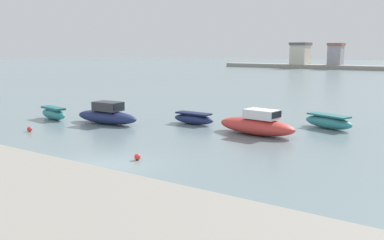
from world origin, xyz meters
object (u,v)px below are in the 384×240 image
Objects in this scene: moored_boat_0 at (53,113)px; mooring_buoy_1 at (30,129)px; mooring_buoy_0 at (137,157)px; mooring_buoy_2 at (118,112)px; moored_boat_3 at (257,125)px; moored_boat_4 at (328,122)px; moored_boat_1 at (107,115)px; moored_boat_2 at (194,119)px.

moored_boat_0 is 9.83× the size of mooring_buoy_1.
mooring_buoy_0 is 0.95× the size of mooring_buoy_1.
mooring_buoy_1 is at bearing -84.85° from mooring_buoy_2.
moored_boat_3 reaches higher than moored_boat_4.
mooring_buoy_1 is at bearing 172.65° from mooring_buoy_0.
moored_boat_3 is at bearing 10.34° from moored_boat_1.
moored_boat_0 is 0.60× the size of moored_boat_3.
moored_boat_3 is 5.75m from moored_boat_4.
mooring_buoy_2 is (-13.94, 1.47, -0.52)m from moored_boat_3.
mooring_buoy_1 is 1.41× the size of mooring_buoy_2.
moored_boat_3 reaches higher than mooring_buoy_2.
moored_boat_4 is at bearing 10.92° from mooring_buoy_2.
moored_boat_1 is 11.35m from moored_boat_3.
moored_boat_1 reaches higher than moored_boat_4.
moored_boat_2 is 0.87× the size of moored_boat_4.
moored_boat_0 is 20.95m from moored_boat_4.
moored_boat_0 is at bearing -136.64° from moored_boat_4.
moored_boat_0 is at bearing -161.56° from moored_boat_3.
moored_boat_3 is at bearing 23.05° from moored_boat_0.
moored_boat_4 is at bearing 33.85° from moored_boat_0.
moored_boat_3 is 14.03m from mooring_buoy_2.
moored_boat_3 reaches higher than moored_boat_2.
moored_boat_0 is 10.38× the size of mooring_buoy_0.
mooring_buoy_0 is at bearing -70.15° from moored_boat_2.
moored_boat_4 is at bearing 24.34° from moored_boat_1.
moored_boat_2 is 11.50m from mooring_buoy_1.
moored_boat_2 is at bearing 49.33° from mooring_buoy_1.
moored_boat_2 is at bearing 29.63° from moored_boat_1.
moored_boat_0 reaches higher than mooring_buoy_0.
moored_boat_4 is (19.15, 8.50, 0.01)m from moored_boat_0.
moored_boat_0 is 14.95m from mooring_buoy_0.
moored_boat_4 is 16.18× the size of mooring_buoy_2.
moored_boat_2 is at bearing 33.66° from moored_boat_0.
moored_boat_4 reaches higher than mooring_buoy_0.
mooring_buoy_0 reaches higher than mooring_buoy_2.
mooring_buoy_1 is (-2.06, -5.19, -0.46)m from moored_boat_1.
moored_boat_1 is 0.99× the size of moored_boat_3.
moored_boat_3 is 17.36× the size of mooring_buoy_0.
moored_boat_3 is 23.12× the size of mooring_buoy_2.
mooring_buoy_2 is (2.02, 5.20, -0.35)m from moored_boat_0.
moored_boat_0 reaches higher than mooring_buoy_1.
mooring_buoy_0 is 1.33× the size of mooring_buoy_2.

